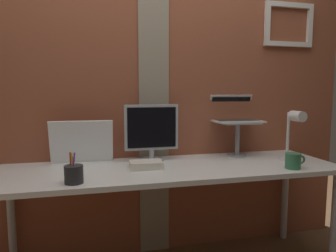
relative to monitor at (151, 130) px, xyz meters
name	(u,v)px	position (x,y,z in m)	size (l,w,h in m)	color
brick_wall_back	(147,77)	(0.00, 0.18, 0.37)	(3.15, 0.16, 2.61)	brown
desk	(172,177)	(0.10, -0.20, -0.28)	(2.16, 0.65, 0.72)	white
monitor	(151,130)	(0.00, 0.00, 0.00)	(0.37, 0.18, 0.39)	#ADB2B7
laptop_stand	(238,133)	(0.65, 0.00, -0.04)	(0.28, 0.22, 0.25)	gray
laptop	(234,114)	(0.65, 0.07, 0.09)	(0.35, 0.29, 0.20)	silver
whiteboard_panel	(82,142)	(-0.46, 0.04, -0.07)	(0.41, 0.02, 0.29)	white
desk_lamp	(293,130)	(0.93, -0.26, 0.00)	(0.12, 0.20, 0.35)	white
pen_cup	(74,174)	(-0.49, -0.43, -0.16)	(0.10, 0.10, 0.16)	#262628
coffee_mug	(293,161)	(0.82, -0.43, -0.16)	(0.13, 0.09, 0.10)	#33724C
paper_clutter_stack	(146,165)	(-0.07, -0.20, -0.19)	(0.20, 0.14, 0.04)	silver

